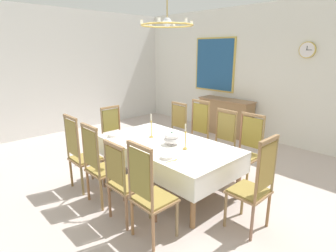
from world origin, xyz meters
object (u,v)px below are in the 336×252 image
Objects in this scene: chair_north_d at (246,149)px; chandelier at (167,24)px; chair_south_c at (124,180)px; chair_north_b at (196,133)px; chair_south_d at (149,192)px; dining_table at (167,147)px; chair_head_east at (255,184)px; soup_tureen at (172,138)px; chair_north_a at (174,129)px; mounted_clock at (307,50)px; spoon_primary at (111,134)px; candlestick_east at (185,139)px; framed_painting at (214,65)px; chair_north_c at (221,142)px; chair_south_a at (81,153)px; spoon_secondary at (174,160)px; candlestick_west at (151,128)px; bowl_near_left at (114,135)px; bowl_near_right at (166,157)px; chair_head_west at (115,133)px; sideboard at (225,117)px; chair_south_b at (100,164)px.

chandelier is (-0.78, -1.00, 1.87)m from chair_north_d.
chair_north_b is at bearing 106.19° from chair_south_c.
dining_table is at bearing 127.85° from chair_south_d.
chair_head_east is 4.92× the size of soup_tureen.
chair_north_a is 3.32× the size of mounted_clock.
candlestick_east is at bearing 17.64° from spoon_primary.
framed_painting is (-3.17, 3.31, 1.13)m from chair_head_east.
chair_north_c reaches higher than soup_tureen.
chair_south_a reaches higher than spoon_secondary.
spoon_primary is at bearing 64.64° from chair_north_b.
bowl_near_left is at bearing -136.99° from candlestick_west.
bowl_near_right reaches higher than spoon_primary.
framed_painting is at bearing 114.54° from chair_south_c.
chandelier is at bearing 130.45° from chair_north_a.
chair_north_d is (-0.00, 2.01, -0.01)m from chair_south_d.
soup_tureen is at bearing -0.00° from chandelier.
chair_head_west is (-1.49, 0.00, -0.10)m from dining_table.
sideboard is at bearing 93.67° from bowl_near_left.
mounted_clock is at bearing 72.61° from candlestick_west.
chair_head_east reaches higher than chair_south_d.
mounted_clock reaches higher than chair_south_c.
chair_north_c is at bearing 95.08° from candlestick_east.
chair_north_b is 1.05m from candlestick_west.
chair_south_d reaches higher than dining_table.
spoon_primary is at bearing 137.91° from chair_south_b.
chair_head_west is 0.81m from bowl_near_left.
chair_north_a is 0.78× the size of framed_painting.
chandelier reaches higher than chair_south_d.
spoon_secondary is 3.95m from mounted_clock.
bowl_near_left is 1.41m from spoon_secondary.
chair_north_c is 1.83m from bowl_near_left.
chair_south_b is 1.56m from chair_head_west.
chair_north_b is at bearing 123.68° from candlestick_east.
chair_south_c is 3.24× the size of mounted_clock.
chair_north_c is 0.94× the size of chair_head_east.
chair_head_west is at bearing 146.67° from bowl_near_left.
framed_painting reaches higher than candlestick_west.
bowl_near_right is at bearing -0.36° from spoon_primary.
bowl_near_right is at bearing -80.66° from candlestick_east.
framed_painting is at bearing -43.16° from chair_north_d.
framed_painting reaches higher than chair_north_b.
chair_north_a reaches higher than spoon_primary.
chair_north_d is at bearing 76.99° from bowl_near_right.
mounted_clock is (1.62, 3.70, 1.37)m from spoon_primary.
framed_painting is at bearing 116.89° from dining_table.
chair_north_b is at bearing 131.60° from spoon_secondary.
mounted_clock reaches higher than chair_head_west.
chair_head_east is 6.74× the size of spoon_primary.
chair_north_a reaches higher than chair_head_west.
chair_south_d is 4.46m from sideboard.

